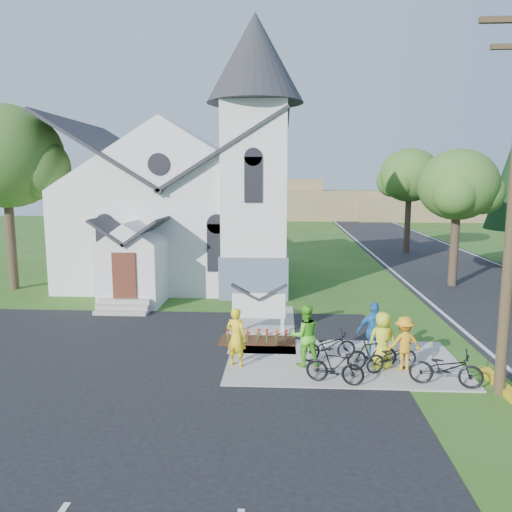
# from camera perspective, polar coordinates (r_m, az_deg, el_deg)

# --- Properties ---
(ground) EXTENTS (120.00, 120.00, 0.00)m
(ground) POSITION_cam_1_polar(r_m,az_deg,el_deg) (15.17, 4.33, -12.61)
(ground) COLOR #2C5A19
(ground) RESTS_ON ground
(parking_lot) EXTENTS (20.00, 16.00, 0.02)m
(parking_lot) POSITION_cam_1_polar(r_m,az_deg,el_deg) (14.89, -24.44, -13.77)
(parking_lot) COLOR black
(parking_lot) RESTS_ON ground
(road) EXTENTS (8.00, 90.00, 0.02)m
(road) POSITION_cam_1_polar(r_m,az_deg,el_deg) (31.39, 22.37, -2.02)
(road) COLOR black
(road) RESTS_ON ground
(sidewalk) EXTENTS (7.00, 4.00, 0.05)m
(sidewalk) POSITION_cam_1_polar(r_m,az_deg,el_deg) (15.73, 9.89, -11.83)
(sidewalk) COLOR #A19B91
(sidewalk) RESTS_ON ground
(church) EXTENTS (12.35, 12.00, 13.00)m
(church) POSITION_cam_1_polar(r_m,az_deg,el_deg) (27.10, -7.83, 8.10)
(church) COLOR white
(church) RESTS_ON ground
(church_sign) EXTENTS (2.20, 0.40, 1.70)m
(church_sign) POSITION_cam_1_polar(r_m,az_deg,el_deg) (17.92, 0.31, -5.76)
(church_sign) COLOR #A19B91
(church_sign) RESTS_ON ground
(flower_bed) EXTENTS (2.60, 1.10, 0.07)m
(flower_bed) POSITION_cam_1_polar(r_m,az_deg,el_deg) (17.34, 0.16, -9.68)
(flower_bed) COLOR #371D0F
(flower_bed) RESTS_ON ground
(tree_lot_corner) EXTENTS (5.60, 5.60, 9.15)m
(tree_lot_corner) POSITION_cam_1_polar(r_m,az_deg,el_deg) (27.75, -26.77, 10.08)
(tree_lot_corner) COLOR #34231C
(tree_lot_corner) RESTS_ON ground
(tree_road_near) EXTENTS (4.00, 4.00, 7.05)m
(tree_road_near) POSITION_cam_1_polar(r_m,az_deg,el_deg) (27.58, 22.07, 7.48)
(tree_road_near) COLOR #34231C
(tree_road_near) RESTS_ON ground
(tree_road_mid) EXTENTS (4.40, 4.40, 7.80)m
(tree_road_mid) POSITION_cam_1_polar(r_m,az_deg,el_deg) (39.25, 17.16, 8.76)
(tree_road_mid) COLOR #34231C
(tree_road_mid) RESTS_ON ground
(distant_hills) EXTENTS (61.00, 10.00, 5.60)m
(distant_hills) POSITION_cam_1_polar(r_m,az_deg,el_deg) (70.63, 6.22, 5.99)
(distant_hills) COLOR olive
(distant_hills) RESTS_ON ground
(cyclist_0) EXTENTS (0.75, 0.64, 1.76)m
(cyclist_0) POSITION_cam_1_polar(r_m,az_deg,el_deg) (14.88, -2.27, -9.22)
(cyclist_0) COLOR yellow
(cyclist_0) RESTS_ON sidewalk
(bike_0) EXTENTS (1.84, 1.07, 0.92)m
(bike_0) POSITION_cam_1_polar(r_m,az_deg,el_deg) (15.56, 8.28, -10.12)
(bike_0) COLOR black
(bike_0) RESTS_ON sidewalk
(cyclist_1) EXTENTS (1.03, 0.89, 1.84)m
(cyclist_1) POSITION_cam_1_polar(r_m,az_deg,el_deg) (14.95, 5.62, -9.00)
(cyclist_1) COLOR #51C324
(cyclist_1) RESTS_ON sidewalk
(bike_1) EXTENTS (1.65, 0.86, 0.95)m
(bike_1) POSITION_cam_1_polar(r_m,az_deg,el_deg) (13.92, 9.01, -12.37)
(bike_1) COLOR black
(bike_1) RESTS_ON sidewalk
(cyclist_2) EXTENTS (1.09, 0.49, 1.84)m
(cyclist_2) POSITION_cam_1_polar(r_m,az_deg,el_deg) (15.59, 13.37, -8.45)
(cyclist_2) COLOR blue
(cyclist_2) RESTS_ON sidewalk
(bike_2) EXTENTS (1.76, 1.17, 0.87)m
(bike_2) POSITION_cam_1_polar(r_m,az_deg,el_deg) (15.11, 15.24, -11.01)
(bike_2) COLOR black
(bike_2) RESTS_ON sidewalk
(cyclist_3) EXTENTS (1.10, 0.76, 1.57)m
(cyclist_3) POSITION_cam_1_polar(r_m,az_deg,el_deg) (15.24, 16.56, -9.52)
(cyclist_3) COLOR orange
(cyclist_3) RESTS_ON sidewalk
(bike_3) EXTENTS (1.64, 0.89, 0.95)m
(bike_3) POSITION_cam_1_polar(r_m,az_deg,el_deg) (15.09, 13.14, -10.81)
(bike_3) COLOR black
(bike_3) RESTS_ON sidewalk
(cyclist_4) EXTENTS (0.91, 0.68, 1.68)m
(cyclist_4) POSITION_cam_1_polar(r_m,az_deg,el_deg) (15.16, 14.24, -9.30)
(cyclist_4) COLOR #CAD427
(cyclist_4) RESTS_ON sidewalk
(bike_4) EXTENTS (1.99, 1.07, 0.99)m
(bike_4) POSITION_cam_1_polar(r_m,az_deg,el_deg) (14.51, 20.89, -11.88)
(bike_4) COLOR black
(bike_4) RESTS_ON sidewalk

